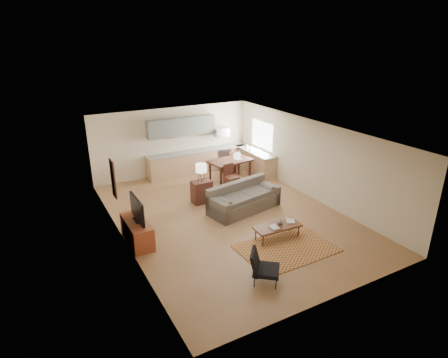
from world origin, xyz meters
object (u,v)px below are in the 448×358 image
sofa (244,198)px  coffee_table (277,232)px  tv_credenza (137,232)px  dining_table (230,170)px  console_table (202,192)px  armchair (266,267)px

sofa → coffee_table: sofa is taller
coffee_table → tv_credenza: size_ratio=0.94×
sofa → dining_table: 2.71m
sofa → console_table: size_ratio=3.26×
tv_credenza → dining_table: 5.38m
armchair → tv_credenza: size_ratio=0.55×
sofa → dining_table: size_ratio=1.53×
console_table → sofa: bearing=-51.3°
console_table → dining_table: dining_table is taller
armchair → dining_table: bearing=16.7°
dining_table → console_table: bearing=-152.8°
coffee_table → console_table: bearing=105.9°
tv_credenza → console_table: console_table is taller
armchair → coffee_table: bearing=-4.5°
coffee_table → dining_table: (1.08, 4.55, 0.21)m
coffee_table → armchair: armchair is taller
armchair → console_table: (0.61, 4.68, -0.01)m
sofa → armchair: sofa is taller
tv_credenza → dining_table: bearing=32.3°
tv_credenza → armchair: bearing=-56.6°
coffee_table → tv_credenza: 3.85m
sofa → coffee_table: 2.03m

